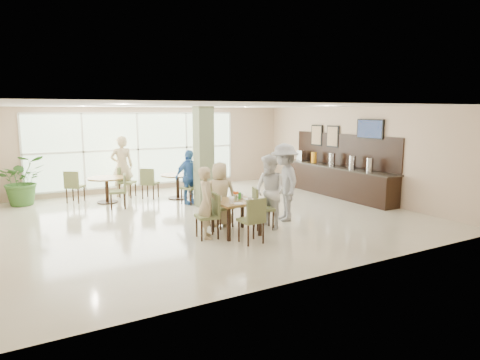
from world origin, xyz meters
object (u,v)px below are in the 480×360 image
teen_right (270,192)px  main_table (236,205)px  teen_standing (284,182)px  teen_far (220,194)px  buffet_counter (336,178)px  teen_left (207,202)px  adult_standing (122,166)px  potted_plant (23,180)px  round_table_left (107,183)px  adult_a (189,177)px  adult_b (203,171)px  round_table_right (178,181)px

teen_right → main_table: bearing=-96.0°
main_table → teen_standing: teen_standing is taller
main_table → teen_far: size_ratio=0.60×
buffet_counter → teen_far: size_ratio=3.10×
teen_left → buffet_counter: bearing=-50.1°
teen_standing → teen_left: bearing=-63.8°
teen_standing → adult_standing: bearing=-135.1°
teen_standing → buffet_counter: bearing=134.9°
potted_plant → teen_left: teen_left is taller
potted_plant → round_table_left: bearing=-21.9°
adult_a → adult_standing: (-1.38, 2.07, 0.17)m
potted_plant → adult_a: bearing=-28.0°
adult_a → potted_plant: bearing=136.6°
main_table → teen_far: teen_far is taller
buffet_counter → teen_far: buffet_counter is taller
teen_right → adult_a: size_ratio=1.08×
teen_right → adult_b: (0.33, 4.28, -0.05)m
round_table_left → teen_right: teen_right is taller
round_table_left → teen_far: teen_far is taller
teen_standing → adult_a: teen_standing is taller
main_table → round_table_right: same height
round_table_left → teen_standing: bearing=-52.2°
teen_far → adult_a: adult_a is taller
round_table_right → potted_plant: potted_plant is taller
teen_far → adult_b: adult_b is taller
teen_left → teen_far: bearing=-25.5°
adult_b → buffet_counter: bearing=82.6°
adult_b → adult_standing: size_ratio=0.84×
adult_a → adult_b: adult_b is taller
main_table → teen_standing: bearing=16.0°
round_table_right → buffet_counter: (4.56, -2.06, -0.00)m
round_table_left → teen_standing: teen_standing is taller
main_table → teen_right: bearing=1.2°
round_table_right → adult_standing: (-1.38, 1.19, 0.40)m
teen_left → adult_standing: 5.39m
teen_standing → adult_standing: adult_standing is taller
adult_b → main_table: bearing=6.4°
round_table_right → adult_a: 0.92m
potted_plant → adult_standing: size_ratio=0.76×
round_table_left → teen_right: (2.59, -4.72, 0.28)m
potted_plant → adult_b: (5.07, -1.31, 0.08)m
round_table_left → round_table_right: 2.09m
teen_right → teen_standing: bearing=114.2°
teen_far → main_table: bearing=112.6°
potted_plant → adult_a: size_ratio=0.92×
main_table → round_table_right: 4.29m
buffet_counter → teen_right: 4.57m
teen_standing → adult_b: teen_standing is taller
buffet_counter → teen_left: bearing=-159.1°
adult_a → adult_standing: 2.49m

